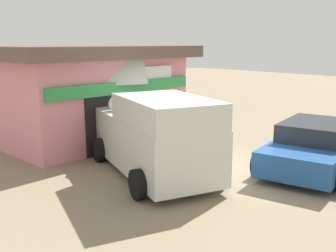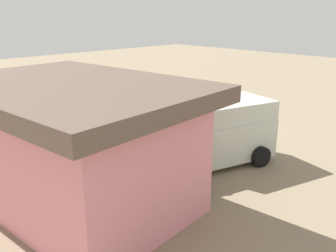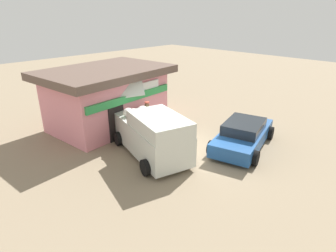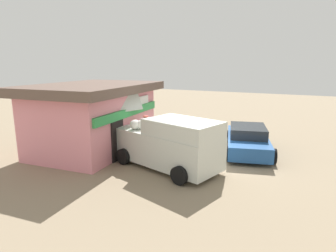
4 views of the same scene
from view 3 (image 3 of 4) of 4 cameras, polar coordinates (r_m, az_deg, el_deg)
The scene contains 8 objects.
ground_plane at distance 12.97m, azimuth 4.32°, elevation -4.60°, with size 60.00×60.00×0.00m, color gray.
storefront_bar at distance 15.41m, azimuth -12.10°, elevation 5.81°, with size 6.80×5.04×3.10m.
delivery_van at distance 12.03m, azimuth -3.26°, elevation -1.55°, with size 3.04×5.07×2.83m.
parked_sedan at distance 13.39m, azimuth 14.83°, elevation -1.68°, with size 4.60×2.95×1.22m.
vendor_standing at distance 14.17m, azimuth -4.17°, elevation 2.09°, with size 0.42×0.55×1.70m.
customer_bending at distance 13.25m, azimuth -7.58°, elevation 0.11°, with size 0.62×0.69×1.51m.
unloaded_banana_pile at distance 14.96m, azimuth -8.40°, elevation -0.16°, with size 0.82×0.74×0.44m.
paint_bucket at distance 15.25m, azimuth -0.68°, elevation 0.46°, with size 0.26×0.26×0.38m, color silver.
Camera 3 is at (-8.90, -7.42, 5.84)m, focal length 30.39 mm.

